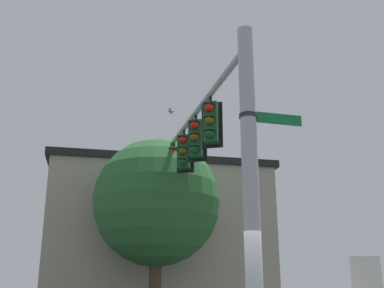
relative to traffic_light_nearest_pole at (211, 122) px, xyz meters
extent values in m
cylinder|color=#ADB2B7|center=(-1.18, 2.14, -2.12)|extent=(0.32, 0.32, 6.69)
cylinder|color=#ADB2B7|center=(0.51, -0.96, 0.78)|extent=(3.53, 6.26, 0.16)
cylinder|color=black|center=(0.00, -0.02, 0.61)|extent=(0.08, 0.08, 0.18)
cube|color=#194723|center=(0.00, -0.02, -0.01)|extent=(0.36, 0.30, 1.05)
sphere|color=red|center=(0.00, 0.17, 0.34)|extent=(0.22, 0.22, 0.22)
cube|color=#194723|center=(0.00, 0.19, 0.44)|extent=(0.24, 0.20, 0.03)
sphere|color=brown|center=(0.00, 0.17, -0.01)|extent=(0.22, 0.22, 0.22)
cube|color=#194723|center=(0.00, 0.19, 0.09)|extent=(0.24, 0.20, 0.03)
sphere|color=#0F4C19|center=(0.00, 0.17, -0.36)|extent=(0.22, 0.22, 0.22)
cube|color=#194723|center=(0.00, 0.19, -0.26)|extent=(0.24, 0.20, 0.03)
cube|color=black|center=(0.00, -0.19, -0.01)|extent=(0.54, 0.03, 1.22)
cylinder|color=black|center=(0.66, -1.23, 0.61)|extent=(0.08, 0.08, 0.18)
cube|color=#194723|center=(0.66, -1.23, -0.01)|extent=(0.36, 0.30, 1.05)
sphere|color=red|center=(0.66, -1.04, 0.34)|extent=(0.22, 0.22, 0.22)
cube|color=#194723|center=(0.66, -1.02, 0.44)|extent=(0.24, 0.20, 0.03)
sphere|color=brown|center=(0.66, -1.04, -0.01)|extent=(0.22, 0.22, 0.22)
cube|color=#194723|center=(0.66, -1.02, 0.09)|extent=(0.24, 0.20, 0.03)
sphere|color=#0F4C19|center=(0.66, -1.04, -0.36)|extent=(0.22, 0.22, 0.22)
cube|color=#194723|center=(0.66, -1.02, -0.26)|extent=(0.24, 0.20, 0.03)
cube|color=black|center=(0.66, -1.40, -0.01)|extent=(0.54, 0.03, 1.22)
cylinder|color=black|center=(1.33, -2.45, 0.61)|extent=(0.08, 0.08, 0.18)
cube|color=#194723|center=(1.33, -2.45, -0.01)|extent=(0.36, 0.30, 1.05)
sphere|color=red|center=(1.33, -2.26, 0.34)|extent=(0.22, 0.22, 0.22)
cube|color=#194723|center=(1.33, -2.24, 0.44)|extent=(0.24, 0.20, 0.03)
sphere|color=brown|center=(1.33, -2.26, -0.01)|extent=(0.22, 0.22, 0.22)
cube|color=#194723|center=(1.33, -2.24, 0.09)|extent=(0.24, 0.20, 0.03)
sphere|color=#0F4C19|center=(1.33, -2.26, -0.36)|extent=(0.22, 0.22, 0.22)
cube|color=#194723|center=(1.33, -2.24, -0.26)|extent=(0.24, 0.20, 0.03)
cube|color=black|center=(1.33, -2.62, -0.01)|extent=(0.54, 0.03, 1.22)
cylinder|color=black|center=(1.99, -3.66, 0.61)|extent=(0.08, 0.08, 0.18)
cube|color=#194723|center=(1.99, -3.66, -0.01)|extent=(0.36, 0.30, 1.05)
sphere|color=red|center=(1.99, -3.47, 0.34)|extent=(0.22, 0.22, 0.22)
cube|color=#194723|center=(1.99, -3.45, 0.44)|extent=(0.24, 0.20, 0.03)
sphere|color=brown|center=(1.99, -3.47, -0.01)|extent=(0.22, 0.22, 0.22)
cube|color=#194723|center=(1.99, -3.45, 0.09)|extent=(0.24, 0.20, 0.03)
sphere|color=#0F4C19|center=(1.99, -3.47, -0.36)|extent=(0.22, 0.22, 0.22)
cube|color=#194723|center=(1.99, -3.45, -0.26)|extent=(0.24, 0.20, 0.03)
cube|color=black|center=(1.99, -3.83, -0.01)|extent=(0.54, 0.03, 1.22)
cube|color=#147238|center=(-1.77, 1.81, -0.71)|extent=(0.87, 0.50, 0.22)
cube|color=white|center=(-1.77, 1.80, -0.71)|extent=(0.86, 0.48, 0.04)
cylinder|color=#262626|center=(-1.18, 2.14, -0.71)|extent=(0.36, 0.36, 0.08)
ellipsoid|color=gray|center=(2.48, -4.84, 2.32)|extent=(0.25, 0.10, 0.08)
cube|color=gray|center=(2.48, -4.86, 2.33)|extent=(0.09, 0.33, 0.03)
cube|color=gray|center=(2.48, -4.82, 2.33)|extent=(0.09, 0.32, 0.11)
cube|color=#A89E89|center=(4.17, -8.70, -2.32)|extent=(10.37, 8.57, 6.30)
cube|color=maroon|center=(5.43, -11.25, -2.00)|extent=(7.75, 4.51, 0.30)
cube|color=black|center=(4.17, -8.70, 0.98)|extent=(10.79, 8.92, 0.30)
sphere|color=#28602D|center=(2.93, -4.77, -1.07)|extent=(4.47, 4.47, 4.47)
cube|color=silver|center=(-3.27, 0.31, -3.72)|extent=(0.60, 0.04, 0.76)
camera|label=1|loc=(-2.17, 10.81, -3.94)|focal=43.74mm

